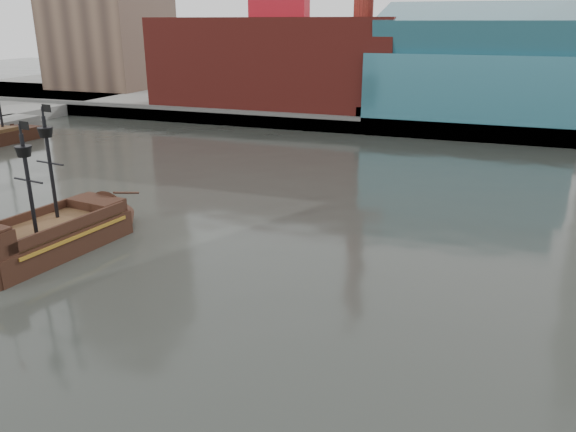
% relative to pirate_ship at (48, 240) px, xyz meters
% --- Properties ---
extents(ground, '(400.00, 400.00, 0.00)m').
position_rel_pirate_ship_xyz_m(ground, '(16.06, -8.53, -1.05)').
color(ground, '#282B26').
rests_on(ground, ground).
extents(promenade_far, '(220.00, 60.00, 2.00)m').
position_rel_pirate_ship_xyz_m(promenade_far, '(16.06, 83.47, -0.05)').
color(promenade_far, slate).
rests_on(promenade_far, ground).
extents(seawall, '(220.00, 1.00, 2.60)m').
position_rel_pirate_ship_xyz_m(seawall, '(16.06, 53.97, 0.25)').
color(seawall, '#4C4C49').
rests_on(seawall, ground).
extents(pirate_ship, '(6.64, 15.89, 11.53)m').
position_rel_pirate_ship_xyz_m(pirate_ship, '(0.00, 0.00, 0.00)').
color(pirate_ship, black).
rests_on(pirate_ship, ground).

